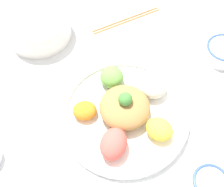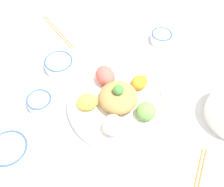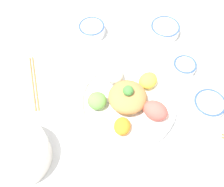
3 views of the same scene
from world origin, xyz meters
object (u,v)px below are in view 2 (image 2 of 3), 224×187
at_px(sauce_bowl_dark, 39,101).
at_px(chopsticks_pair_far, 57,31).
at_px(serving_spoon_main, 128,44).
at_px(serving_spoon_extra, 191,61).
at_px(rice_bowl_blue, 9,150).
at_px(chopsticks_pair_near, 197,185).
at_px(sauce_bowl_far, 59,64).
at_px(salad_platter, 118,101).
at_px(sauce_bowl_red, 161,37).

height_order(sauce_bowl_dark, chopsticks_pair_far, sauce_bowl_dark).
height_order(chopsticks_pair_far, serving_spoon_main, chopsticks_pair_far).
bearing_deg(serving_spoon_extra, serving_spoon_main, 70.78).
xyz_separation_m(rice_bowl_blue, chopsticks_pair_near, (0.25, -0.46, -0.02)).
height_order(sauce_bowl_far, serving_spoon_extra, sauce_bowl_far).
relative_size(sauce_bowl_far, chopsticks_pair_near, 0.46).
xyz_separation_m(salad_platter, sauce_bowl_dark, (-0.15, 0.20, -0.01)).
distance_m(sauce_bowl_red, chopsticks_pair_far, 0.42).
bearing_deg(serving_spoon_main, sauce_bowl_red, 90.65).
bearing_deg(sauce_bowl_far, serving_spoon_extra, -47.86).
xyz_separation_m(sauce_bowl_dark, serving_spoon_extra, (0.48, -0.29, -0.01)).
bearing_deg(sauce_bowl_red, chopsticks_pair_far, 121.16).
relative_size(rice_bowl_blue, serving_spoon_main, 1.04).
xyz_separation_m(salad_platter, serving_spoon_extra, (0.32, -0.09, -0.02)).
distance_m(sauce_bowl_far, chopsticks_pair_near, 0.60).
xyz_separation_m(sauce_bowl_red, sauce_bowl_dark, (-0.50, 0.15, -0.00)).
relative_size(rice_bowl_blue, chopsticks_pair_far, 0.48).
bearing_deg(serving_spoon_extra, rice_bowl_blue, 122.91).
distance_m(salad_platter, sauce_bowl_red, 0.35).
xyz_separation_m(rice_bowl_blue, chopsticks_pair_far, (0.45, 0.27, -0.02)).
xyz_separation_m(rice_bowl_blue, sauce_bowl_dark, (0.17, 0.06, -0.01)).
xyz_separation_m(sauce_bowl_dark, sauce_bowl_far, (0.15, 0.06, 0.00)).
bearing_deg(sauce_bowl_far, sauce_bowl_dark, -157.03).
relative_size(rice_bowl_blue, serving_spoon_extra, 0.94).
xyz_separation_m(salad_platter, rice_bowl_blue, (-0.32, 0.14, -0.00)).
relative_size(sauce_bowl_dark, sauce_bowl_far, 0.80).
relative_size(rice_bowl_blue, chopsticks_pair_near, 0.50).
relative_size(sauce_bowl_dark, chopsticks_pair_far, 0.36).
height_order(rice_bowl_blue, serving_spoon_extra, rice_bowl_blue).
bearing_deg(salad_platter, rice_bowl_blue, 156.78).
height_order(rice_bowl_blue, chopsticks_pair_far, rice_bowl_blue).
xyz_separation_m(chopsticks_pair_far, serving_spoon_main, (0.12, -0.27, -0.00)).
height_order(salad_platter, sauce_bowl_red, salad_platter).
relative_size(rice_bowl_blue, sauce_bowl_far, 1.08).
relative_size(sauce_bowl_dark, serving_spoon_extra, 0.70).
height_order(sauce_bowl_dark, serving_spoon_main, sauce_bowl_dark).
height_order(salad_platter, chopsticks_pair_far, salad_platter).
relative_size(sauce_bowl_red, chopsticks_pair_far, 0.35).
height_order(rice_bowl_blue, chopsticks_pair_near, rice_bowl_blue).
bearing_deg(chopsticks_pair_near, sauce_bowl_red, -154.17).
bearing_deg(chopsticks_pair_near, serving_spoon_main, -140.75).
bearing_deg(sauce_bowl_red, chopsticks_pair_near, -137.27).
bearing_deg(serving_spoon_extra, sauce_bowl_dark, 111.00).
relative_size(sauce_bowl_red, chopsticks_pair_near, 0.36).
height_order(sauce_bowl_far, serving_spoon_main, sauce_bowl_far).
height_order(sauce_bowl_red, sauce_bowl_far, sauce_bowl_red).
xyz_separation_m(sauce_bowl_far, serving_spoon_extra, (0.32, -0.36, -0.02)).
bearing_deg(chopsticks_pair_far, salad_platter, -2.05).
bearing_deg(chopsticks_pair_far, sauce_bowl_far, -26.48).
bearing_deg(sauce_bowl_far, rice_bowl_blue, -158.37).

